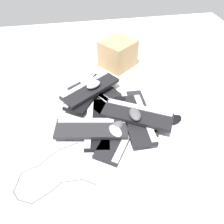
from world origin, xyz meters
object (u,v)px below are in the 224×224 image
at_px(keyboard_5, 91,128).
at_px(mouse_3, 93,85).
at_px(keyboard_1, 137,113).
at_px(cardboard_box, 118,54).
at_px(mouse_7, 135,114).
at_px(mouse_2, 118,122).
at_px(mouse_6, 118,124).
at_px(keyboard_8, 137,114).
at_px(keyboard_2, 120,105).
at_px(keyboard_3, 94,98).
at_px(keyboard_7, 87,92).
at_px(keyboard_6, 137,119).
at_px(keyboard_4, 98,123).
at_px(mouse_4, 118,100).
at_px(keyboard_9, 90,88).
at_px(mouse_0, 115,131).
at_px(mouse_5, 119,106).
at_px(mouse_1, 174,119).
at_px(keyboard_0, 120,134).

height_order(keyboard_5, mouse_3, mouse_3).
distance_m(keyboard_1, cardboard_box, 0.63).
relative_size(keyboard_1, mouse_7, 4.02).
distance_m(mouse_2, mouse_3, 0.36).
bearing_deg(mouse_6, mouse_3, 48.20).
bearing_deg(keyboard_1, keyboard_8, -17.65).
xyz_separation_m(keyboard_2, mouse_3, (-0.14, -0.17, 0.10)).
xyz_separation_m(keyboard_1, keyboard_5, (0.11, -0.32, 0.03)).
xyz_separation_m(keyboard_3, keyboard_7, (-0.04, -0.04, 0.03)).
height_order(keyboard_3, keyboard_6, keyboard_6).
distance_m(keyboard_5, mouse_2, 0.17).
bearing_deg(keyboard_7, keyboard_1, 52.91).
height_order(keyboard_3, mouse_7, mouse_7).
distance_m(mouse_7, cardboard_box, 0.72).
distance_m(keyboard_4, mouse_4, 0.23).
distance_m(keyboard_2, mouse_6, 0.22).
bearing_deg(keyboard_9, cardboard_box, 144.02).
xyz_separation_m(keyboard_1, mouse_3, (-0.23, -0.26, 0.10)).
bearing_deg(mouse_6, mouse_0, -175.78).
height_order(keyboard_7, mouse_4, mouse_4).
bearing_deg(mouse_5, mouse_2, -178.70).
distance_m(mouse_1, mouse_6, 0.38).
relative_size(mouse_7, cardboard_box, 0.44).
xyz_separation_m(keyboard_7, mouse_0, (0.41, 0.13, 0.01)).
bearing_deg(keyboard_9, keyboard_2, 52.25).
xyz_separation_m(keyboard_3, mouse_4, (0.09, 0.16, 0.04)).
height_order(keyboard_7, keyboard_8, keyboard_8).
bearing_deg(cardboard_box, keyboard_3, -31.52).
relative_size(keyboard_4, mouse_3, 4.17).
relative_size(mouse_3, mouse_6, 1.00).
bearing_deg(mouse_1, keyboard_5, -21.87).
relative_size(keyboard_8, mouse_3, 4.16).
relative_size(keyboard_0, cardboard_box, 1.79).
bearing_deg(keyboard_3, mouse_4, 60.74).
bearing_deg(keyboard_6, keyboard_8, 144.95).
height_order(keyboard_2, mouse_0, mouse_0).
xyz_separation_m(keyboard_6, mouse_0, (0.08, -0.15, 0.01)).
bearing_deg(cardboard_box, keyboard_9, -35.98).
xyz_separation_m(mouse_1, mouse_4, (-0.22, -0.33, 0.03)).
relative_size(keyboard_1, keyboard_9, 0.99).
bearing_deg(keyboard_6, keyboard_5, -83.86).
bearing_deg(mouse_4, mouse_0, -116.76).
relative_size(keyboard_9, mouse_7, 4.07).
distance_m(keyboard_7, mouse_1, 0.64).
bearing_deg(keyboard_5, keyboard_4, 145.25).
height_order(keyboard_1, mouse_1, mouse_1).
relative_size(keyboard_4, keyboard_8, 1.00).
bearing_deg(keyboard_2, mouse_1, 57.37).
relative_size(keyboard_1, keyboard_6, 1.00).
xyz_separation_m(mouse_2, mouse_6, (0.02, -0.00, 0.00)).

